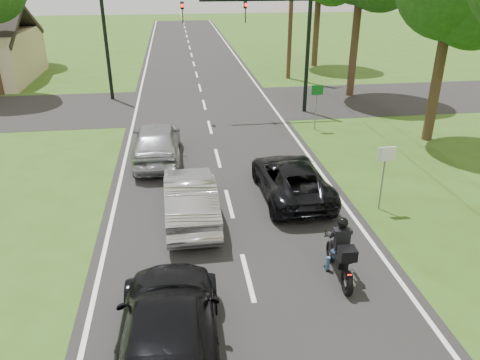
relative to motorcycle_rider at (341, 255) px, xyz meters
name	(u,v)px	position (x,y,z in m)	size (l,w,h in m)	color
ground	(248,277)	(-2.24, 0.32, -0.67)	(140.00, 140.00, 0.00)	#354E16
road	(213,141)	(-2.24, 10.32, -0.66)	(8.00, 100.00, 0.01)	black
cross_road	(204,105)	(-2.24, 16.32, -0.66)	(60.00, 7.00, 0.01)	black
motorcycle_rider	(341,255)	(0.00, 0.00, 0.00)	(0.56, 1.96, 1.69)	black
dark_suv	(291,178)	(-0.12, 4.64, -0.03)	(2.08, 4.50, 1.25)	black
silver_sedan	(190,198)	(-3.52, 3.50, 0.06)	(1.51, 4.33, 1.43)	#A2A2A7
silver_suv	(157,141)	(-4.62, 8.46, 0.13)	(1.84, 4.58, 1.56)	#A0A2A8
dark_car_behind	(169,333)	(-4.16, -2.18, 0.07)	(2.02, 4.98, 1.45)	black
traffic_signal	(272,31)	(1.10, 14.32, 3.47)	(6.38, 0.44, 6.00)	black
signal_pole_far	(107,46)	(-7.44, 18.32, 2.33)	(0.20, 0.20, 6.00)	black
sign_white	(385,163)	(2.46, 3.30, 0.93)	(0.55, 0.07, 2.12)	slate
sign_green	(317,97)	(2.66, 11.30, 0.93)	(0.55, 0.07, 2.12)	slate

